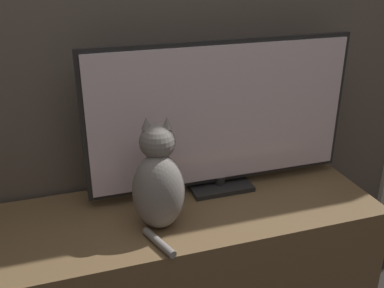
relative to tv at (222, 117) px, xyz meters
The scene contains 3 objects.
tv_stand 0.63m from the tv, 148.27° to the right, with size 1.56×0.55×0.51m.
tv is the anchor object (origin of this frame).
cat 0.40m from the tv, 148.44° to the right, with size 0.23×0.32×0.42m.
Camera 1 is at (-0.44, -0.56, 1.47)m, focal length 42.00 mm.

